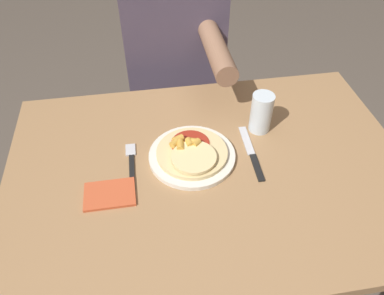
{
  "coord_description": "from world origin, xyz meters",
  "views": [
    {
      "loc": [
        -0.16,
        -0.68,
        1.51
      ],
      "look_at": [
        -0.04,
        0.04,
        0.79
      ],
      "focal_mm": 35.0,
      "sensor_mm": 36.0,
      "label": 1
    }
  ],
  "objects_px": {
    "dining_table": "(209,195)",
    "fork": "(131,163)",
    "pizza": "(192,152)",
    "person_diner": "(175,66)",
    "drinking_glass": "(261,113)",
    "plate": "(192,156)",
    "knife": "(252,153)"
  },
  "relations": [
    {
      "from": "dining_table",
      "to": "fork",
      "type": "xyz_separation_m",
      "value": [
        -0.21,
        0.05,
        0.12
      ]
    },
    {
      "from": "pizza",
      "to": "person_diner",
      "type": "xyz_separation_m",
      "value": [
        0.03,
        0.57,
        -0.08
      ]
    },
    {
      "from": "fork",
      "to": "drinking_glass",
      "type": "distance_m",
      "value": 0.41
    },
    {
      "from": "plate",
      "to": "person_diner",
      "type": "height_order",
      "value": "person_diner"
    },
    {
      "from": "fork",
      "to": "pizza",
      "type": "bearing_deg",
      "value": -2.76
    },
    {
      "from": "pizza",
      "to": "knife",
      "type": "distance_m",
      "value": 0.17
    },
    {
      "from": "person_diner",
      "to": "dining_table",
      "type": "bearing_deg",
      "value": -88.22
    },
    {
      "from": "dining_table",
      "to": "plate",
      "type": "height_order",
      "value": "plate"
    },
    {
      "from": "plate",
      "to": "drinking_glass",
      "type": "bearing_deg",
      "value": 22.12
    },
    {
      "from": "dining_table",
      "to": "plate",
      "type": "relative_size",
      "value": 4.59
    },
    {
      "from": "plate",
      "to": "drinking_glass",
      "type": "relative_size",
      "value": 1.97
    },
    {
      "from": "drinking_glass",
      "to": "person_diner",
      "type": "height_order",
      "value": "person_diner"
    },
    {
      "from": "dining_table",
      "to": "pizza",
      "type": "xyz_separation_m",
      "value": [
        -0.04,
        0.04,
        0.15
      ]
    },
    {
      "from": "dining_table",
      "to": "fork",
      "type": "bearing_deg",
      "value": 166.88
    },
    {
      "from": "knife",
      "to": "dining_table",
      "type": "bearing_deg",
      "value": -165.89
    },
    {
      "from": "fork",
      "to": "drinking_glass",
      "type": "relative_size",
      "value": 1.42
    },
    {
      "from": "pizza",
      "to": "knife",
      "type": "bearing_deg",
      "value": -3.15
    },
    {
      "from": "fork",
      "to": "drinking_glass",
      "type": "height_order",
      "value": "drinking_glass"
    },
    {
      "from": "drinking_glass",
      "to": "person_diner",
      "type": "bearing_deg",
      "value": 112.48
    },
    {
      "from": "dining_table",
      "to": "person_diner",
      "type": "xyz_separation_m",
      "value": [
        -0.02,
        0.61,
        0.07
      ]
    },
    {
      "from": "pizza",
      "to": "fork",
      "type": "relative_size",
      "value": 1.14
    },
    {
      "from": "fork",
      "to": "knife",
      "type": "distance_m",
      "value": 0.34
    },
    {
      "from": "pizza",
      "to": "drinking_glass",
      "type": "xyz_separation_m",
      "value": [
        0.22,
        0.09,
        0.04
      ]
    },
    {
      "from": "knife",
      "to": "plate",
      "type": "bearing_deg",
      "value": 175.77
    },
    {
      "from": "person_diner",
      "to": "plate",
      "type": "bearing_deg",
      "value": -92.37
    },
    {
      "from": "plate",
      "to": "pizza",
      "type": "height_order",
      "value": "pizza"
    },
    {
      "from": "plate",
      "to": "pizza",
      "type": "bearing_deg",
      "value": -114.07
    },
    {
      "from": "knife",
      "to": "drinking_glass",
      "type": "bearing_deg",
      "value": 63.25
    },
    {
      "from": "knife",
      "to": "drinking_glass",
      "type": "relative_size",
      "value": 1.78
    },
    {
      "from": "fork",
      "to": "knife",
      "type": "bearing_deg",
      "value": -2.96
    },
    {
      "from": "drinking_glass",
      "to": "plate",
      "type": "bearing_deg",
      "value": -157.88
    },
    {
      "from": "person_diner",
      "to": "knife",
      "type": "bearing_deg",
      "value": -75.87
    }
  ]
}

